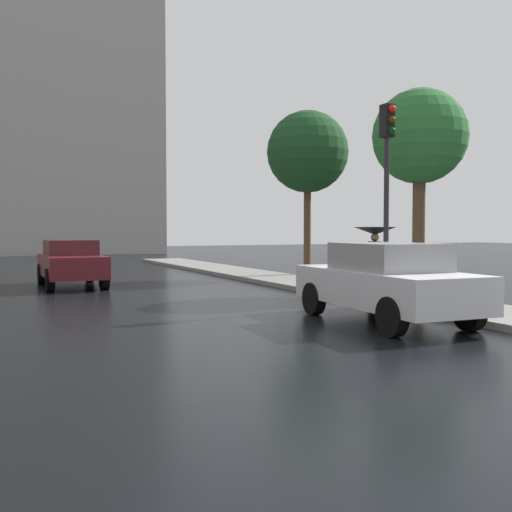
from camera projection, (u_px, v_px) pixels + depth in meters
name	position (u px, v px, depth m)	size (l,w,h in m)	color
car_maroon_near_kerb	(71.00, 262.00, 18.35)	(1.75, 4.03, 1.46)	maroon
car_white_mid_road	(386.00, 281.00, 11.29)	(2.02, 4.33, 1.52)	silver
pedestrian_with_umbrella_near	(375.00, 240.00, 14.86)	(1.06, 1.06, 1.70)	black
traffic_light	(387.00, 166.00, 13.59)	(0.26, 0.39, 4.51)	black
street_tree_near	(420.00, 138.00, 16.58)	(2.66, 2.66, 5.74)	#4C3823
street_tree_mid	(308.00, 152.00, 21.68)	(3.00, 3.00, 6.15)	#4C3823
distant_tower	(70.00, 75.00, 43.31)	(12.78, 6.28, 30.68)	#9E9993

